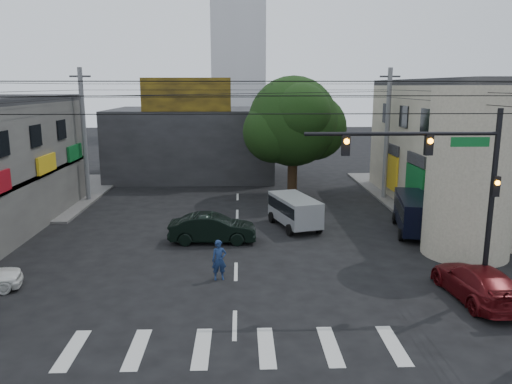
{
  "coord_description": "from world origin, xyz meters",
  "views": [
    {
      "loc": [
        0.24,
        -18.65,
        7.98
      ],
      "look_at": [
        0.94,
        4.0,
        3.14
      ],
      "focal_mm": 35.0,
      "sensor_mm": 36.0,
      "label": 1
    }
  ],
  "objects_px": {
    "maroon_sedan": "(477,282)",
    "traffic_gantry": "(449,174)",
    "utility_pole_far_right": "(387,135)",
    "navy_van": "(416,215)",
    "street_tree": "(293,122)",
    "utility_pole_far_left": "(84,136)",
    "dark_sedan": "(213,228)",
    "traffic_officer": "(219,260)",
    "silver_minivan": "(295,212)"
  },
  "relations": [
    {
      "from": "maroon_sedan",
      "to": "traffic_gantry",
      "type": "bearing_deg",
      "value": -11.07
    },
    {
      "from": "utility_pole_far_right",
      "to": "navy_van",
      "type": "distance_m",
      "value": 9.08
    },
    {
      "from": "street_tree",
      "to": "utility_pole_far_left",
      "type": "height_order",
      "value": "utility_pole_far_left"
    },
    {
      "from": "utility_pole_far_left",
      "to": "dark_sedan",
      "type": "xyz_separation_m",
      "value": [
        9.26,
        -9.71,
        -3.86
      ]
    },
    {
      "from": "street_tree",
      "to": "traffic_officer",
      "type": "distance_m",
      "value": 17.18
    },
    {
      "from": "utility_pole_far_right",
      "to": "navy_van",
      "type": "bearing_deg",
      "value": -93.99
    },
    {
      "from": "traffic_gantry",
      "to": "traffic_officer",
      "type": "height_order",
      "value": "traffic_gantry"
    },
    {
      "from": "street_tree",
      "to": "traffic_gantry",
      "type": "height_order",
      "value": "street_tree"
    },
    {
      "from": "traffic_gantry",
      "to": "traffic_officer",
      "type": "bearing_deg",
      "value": 165.91
    },
    {
      "from": "silver_minivan",
      "to": "traffic_officer",
      "type": "bearing_deg",
      "value": 136.21
    },
    {
      "from": "traffic_gantry",
      "to": "street_tree",
      "type": "bearing_deg",
      "value": 101.99
    },
    {
      "from": "traffic_officer",
      "to": "navy_van",
      "type": "bearing_deg",
      "value": 21.39
    },
    {
      "from": "street_tree",
      "to": "maroon_sedan",
      "type": "height_order",
      "value": "street_tree"
    },
    {
      "from": "traffic_gantry",
      "to": "traffic_officer",
      "type": "xyz_separation_m",
      "value": [
        -8.51,
        2.14,
        -3.97
      ]
    },
    {
      "from": "silver_minivan",
      "to": "navy_van",
      "type": "bearing_deg",
      "value": -116.79
    },
    {
      "from": "navy_van",
      "to": "traffic_officer",
      "type": "bearing_deg",
      "value": 133.39
    },
    {
      "from": "dark_sedan",
      "to": "traffic_officer",
      "type": "distance_m",
      "value": 5.19
    },
    {
      "from": "traffic_gantry",
      "to": "maroon_sedan",
      "type": "bearing_deg",
      "value": -7.11
    },
    {
      "from": "traffic_gantry",
      "to": "traffic_officer",
      "type": "distance_m",
      "value": 9.63
    },
    {
      "from": "maroon_sedan",
      "to": "silver_minivan",
      "type": "bearing_deg",
      "value": -63.68
    },
    {
      "from": "utility_pole_far_right",
      "to": "silver_minivan",
      "type": "relative_size",
      "value": 2.06
    },
    {
      "from": "maroon_sedan",
      "to": "navy_van",
      "type": "height_order",
      "value": "navy_van"
    },
    {
      "from": "traffic_officer",
      "to": "maroon_sedan",
      "type": "bearing_deg",
      "value": -23.45
    },
    {
      "from": "utility_pole_far_right",
      "to": "silver_minivan",
      "type": "distance_m",
      "value": 10.78
    },
    {
      "from": "traffic_gantry",
      "to": "dark_sedan",
      "type": "distance_m",
      "value": 12.34
    },
    {
      "from": "street_tree",
      "to": "utility_pole_far_left",
      "type": "xyz_separation_m",
      "value": [
        -14.5,
        -1.0,
        -0.87
      ]
    },
    {
      "from": "dark_sedan",
      "to": "navy_van",
      "type": "bearing_deg",
      "value": -82.27
    },
    {
      "from": "utility_pole_far_left",
      "to": "maroon_sedan",
      "type": "bearing_deg",
      "value": -41.12
    },
    {
      "from": "maroon_sedan",
      "to": "navy_van",
      "type": "distance_m",
      "value": 8.89
    },
    {
      "from": "navy_van",
      "to": "traffic_officer",
      "type": "relative_size",
      "value": 3.14
    },
    {
      "from": "dark_sedan",
      "to": "navy_van",
      "type": "height_order",
      "value": "navy_van"
    },
    {
      "from": "traffic_gantry",
      "to": "navy_van",
      "type": "bearing_deg",
      "value": 76.44
    },
    {
      "from": "utility_pole_far_left",
      "to": "dark_sedan",
      "type": "distance_m",
      "value": 13.96
    },
    {
      "from": "utility_pole_far_left",
      "to": "utility_pole_far_right",
      "type": "distance_m",
      "value": 21.0
    },
    {
      "from": "traffic_gantry",
      "to": "navy_van",
      "type": "height_order",
      "value": "traffic_gantry"
    },
    {
      "from": "street_tree",
      "to": "traffic_officer",
      "type": "relative_size",
      "value": 5.08
    },
    {
      "from": "utility_pole_far_right",
      "to": "dark_sedan",
      "type": "relative_size",
      "value": 2.04
    },
    {
      "from": "maroon_sedan",
      "to": "navy_van",
      "type": "bearing_deg",
      "value": -98.78
    },
    {
      "from": "maroon_sedan",
      "to": "silver_minivan",
      "type": "distance_m",
      "value": 11.64
    },
    {
      "from": "street_tree",
      "to": "navy_van",
      "type": "distance_m",
      "value": 11.91
    },
    {
      "from": "silver_minivan",
      "to": "traffic_officer",
      "type": "height_order",
      "value": "silver_minivan"
    },
    {
      "from": "silver_minivan",
      "to": "navy_van",
      "type": "distance_m",
      "value": 6.72
    },
    {
      "from": "dark_sedan",
      "to": "utility_pole_far_left",
      "type": "bearing_deg",
      "value": 44.31
    },
    {
      "from": "dark_sedan",
      "to": "silver_minivan",
      "type": "bearing_deg",
      "value": -59.76
    },
    {
      "from": "street_tree",
      "to": "silver_minivan",
      "type": "distance_m",
      "value": 9.35
    },
    {
      "from": "utility_pole_far_left",
      "to": "dark_sedan",
      "type": "bearing_deg",
      "value": -46.35
    },
    {
      "from": "silver_minivan",
      "to": "maroon_sedan",
      "type": "bearing_deg",
      "value": -166.25
    },
    {
      "from": "traffic_gantry",
      "to": "utility_pole_far_right",
      "type": "xyz_separation_m",
      "value": [
        2.68,
        17.0,
        -0.23
      ]
    },
    {
      "from": "utility_pole_far_left",
      "to": "utility_pole_far_right",
      "type": "height_order",
      "value": "same"
    },
    {
      "from": "utility_pole_far_right",
      "to": "navy_van",
      "type": "height_order",
      "value": "utility_pole_far_right"
    }
  ]
}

